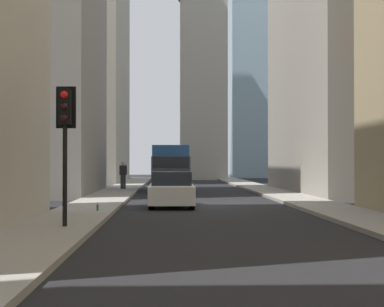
% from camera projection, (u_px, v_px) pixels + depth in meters
% --- Properties ---
extents(ground_plane, '(135.00, 135.00, 0.00)m').
position_uv_depth(ground_plane, '(205.00, 206.00, 26.98)').
color(ground_plane, black).
extents(sidewalk_right, '(90.00, 2.20, 0.14)m').
position_uv_depth(sidewalk_right, '(96.00, 204.00, 26.82)').
color(sidewalk_right, gray).
rests_on(sidewalk_right, ground_plane).
extents(sidewalk_left, '(90.00, 2.20, 0.14)m').
position_uv_depth(sidewalk_left, '(313.00, 204.00, 27.14)').
color(sidewalk_left, gray).
rests_on(sidewalk_left, ground_plane).
extents(building_left_midfar, '(17.59, 10.50, 21.35)m').
position_uv_depth(building_left_midfar, '(375.00, 11.00, 38.13)').
color(building_left_midfar, gray).
rests_on(building_left_midfar, ground_plane).
extents(building_right_midfar, '(12.33, 10.00, 19.87)m').
position_uv_depth(building_right_midfar, '(7.00, 17.00, 36.39)').
color(building_right_midfar, gray).
rests_on(building_right_midfar, ground_plane).
extents(church_spire, '(5.20, 5.20, 29.09)m').
position_uv_depth(church_spire, '(203.00, 33.00, 67.56)').
color(church_spire, '#B7B2A5').
rests_on(church_spire, ground_plane).
extents(delivery_truck, '(6.46, 2.25, 2.84)m').
position_uv_depth(delivery_truck, '(171.00, 168.00, 40.49)').
color(delivery_truck, '#285699').
rests_on(delivery_truck, ground_plane).
extents(sedan_white, '(4.30, 1.78, 1.42)m').
position_uv_depth(sedan_white, '(171.00, 190.00, 26.22)').
color(sedan_white, silver).
rests_on(sedan_white, ground_plane).
extents(traffic_light_foreground, '(0.43, 0.52, 3.65)m').
position_uv_depth(traffic_light_foreground, '(65.00, 123.00, 16.90)').
color(traffic_light_foreground, black).
rests_on(traffic_light_foreground, sidewalk_right).
extents(pedestrian, '(0.26, 0.44, 1.72)m').
position_uv_depth(pedestrian, '(123.00, 174.00, 40.58)').
color(pedestrian, '#33333D').
rests_on(pedestrian, sidewalk_right).
extents(discarded_bottle, '(0.07, 0.07, 0.27)m').
position_uv_depth(discarded_bottle, '(98.00, 208.00, 22.21)').
color(discarded_bottle, '#236033').
rests_on(discarded_bottle, sidewalk_right).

